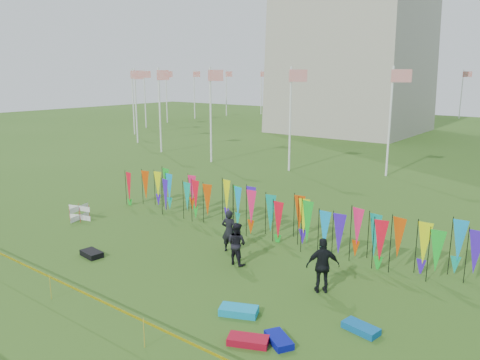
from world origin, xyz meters
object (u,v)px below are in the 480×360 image
Objects in this scene: kite_bag_blue at (279,340)px; kite_bag_black at (92,254)px; person_mid at (237,243)px; kite_bag_red at (248,340)px; kite_bag_turquoise at (239,311)px; kite_bag_teal at (361,328)px; box_kite at (79,213)px; person_right at (323,266)px; person_left at (229,231)px.

kite_bag_black reaches higher than kite_bag_blue.
kite_bag_blue is (4.43, -3.73, -0.76)m from person_mid.
kite_bag_red is (3.77, -4.30, -0.76)m from person_mid.
kite_bag_turquoise reaches higher than kite_bag_black.
person_mid is 6.32m from kite_bag_teal.
kite_bag_blue is at bearing -12.77° from box_kite.
kite_bag_turquoise reaches higher than kite_bag_blue.
kite_bag_red reaches higher than kite_bag_blue.
kite_bag_turquoise is at bearing -158.02° from kite_bag_teal.
box_kite is 12.86m from kite_bag_turquoise.
person_right reaches higher than kite_bag_black.
kite_bag_teal is (2.14, -1.60, -0.89)m from person_right.
kite_bag_turquoise is (-1.36, -3.01, -0.87)m from person_right.
box_kite is 0.67× the size of kite_bag_red.
person_right is at bearing 65.65° from kite_bag_turquoise.
kite_bag_red is at bearing 132.75° from person_mid.
person_mid is at bearing -40.11° from person_right.
kite_bag_blue is at bearing -17.41° from kite_bag_turquoise.
person_right reaches higher than kite_bag_red.
kite_bag_turquoise is (3.63, -4.02, -0.80)m from person_left.
person_left is 1.84× the size of kite_bag_black.
kite_bag_turquoise is 1.20× the size of kite_bag_black.
kite_bag_teal is (3.50, 1.41, -0.02)m from kite_bag_turquoise.
box_kite reaches higher than kite_bag_black.
person_left reaches higher than kite_bag_black.
box_kite is 16.13m from kite_bag_teal.
kite_bag_blue is (14.48, -3.28, -0.29)m from box_kite.
person_mid reaches higher than kite_bag_turquoise.
person_left reaches higher than person_mid.
person_left is 0.93× the size of person_right.
kite_bag_blue is at bearing 119.64° from person_left.
person_right is 3.75m from kite_bag_blue.
kite_bag_blue is at bearing -3.85° from kite_bag_black.
person_right is at bearing 179.66° from person_mid.
person_left reaches higher than kite_bag_red.
person_mid is 6.18m from kite_bag_black.
person_right reaches higher than person_mid.
person_left is 5.09m from person_right.
box_kite is 13.96m from person_right.
person_right reaches higher than kite_bag_blue.
person_left reaches higher than kite_bag_blue.
kite_bag_black is (-9.20, -2.95, -0.87)m from person_right.
kite_bag_turquoise is at bearing 130.44° from person_mid.
person_right is 1.98× the size of kite_bag_black.
kite_bag_turquoise reaches higher than kite_bag_red.
kite_bag_red is at bearing 50.01° from person_right.
person_right is 1.65× the size of kite_bag_turquoise.
kite_bag_turquoise is 1.99m from kite_bag_blue.
person_right is at bearing 98.53° from kite_bag_blue.
person_right is 9.70m from kite_bag_black.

